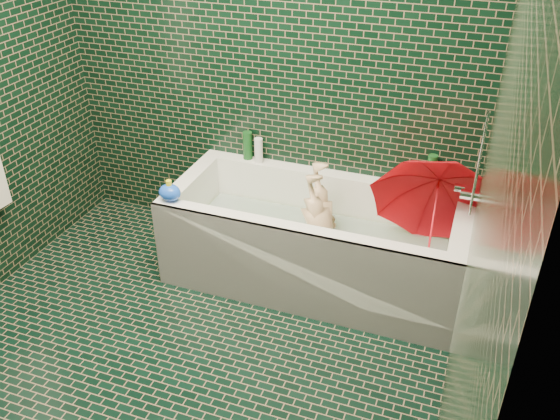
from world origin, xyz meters
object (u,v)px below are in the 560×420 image
(bathtub, at_px, (314,249))
(umbrella, at_px, (433,219))
(child, at_px, (323,236))
(rubber_duck, at_px, (437,185))
(bath_toy, at_px, (170,192))

(bathtub, bearing_deg, umbrella, -0.88)
(bathtub, distance_m, umbrella, 0.74)
(child, bearing_deg, bathtub, -72.51)
(bathtub, xyz_separation_m, umbrella, (0.65, -0.01, 0.36))
(umbrella, distance_m, rubber_duck, 0.35)
(rubber_duck, bearing_deg, bathtub, -135.48)
(bathtub, xyz_separation_m, bath_toy, (-0.76, -0.29, 0.39))
(bathtub, bearing_deg, rubber_duck, 28.51)
(umbrella, bearing_deg, bath_toy, -168.33)
(umbrella, bearing_deg, bathtub, 179.65)
(umbrella, bearing_deg, rubber_duck, 94.63)
(child, height_order, bath_toy, bath_toy)
(child, distance_m, umbrella, 0.65)
(bathtub, bearing_deg, child, 17.80)
(bathtub, xyz_separation_m, child, (0.05, 0.02, 0.10))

